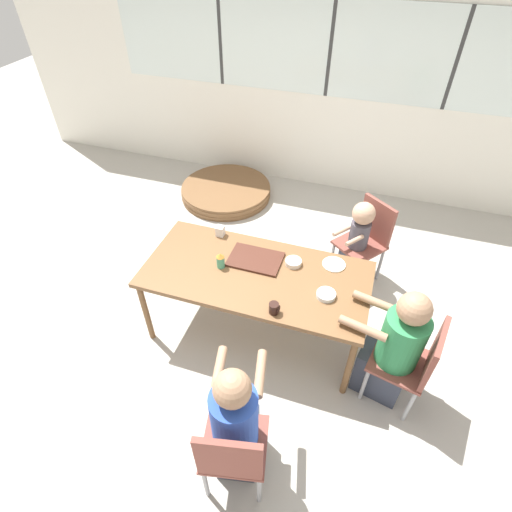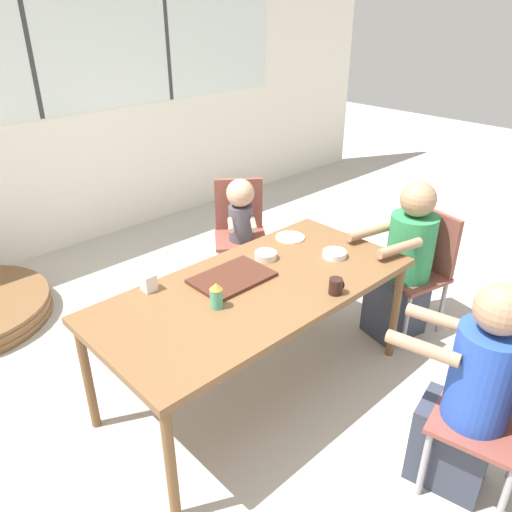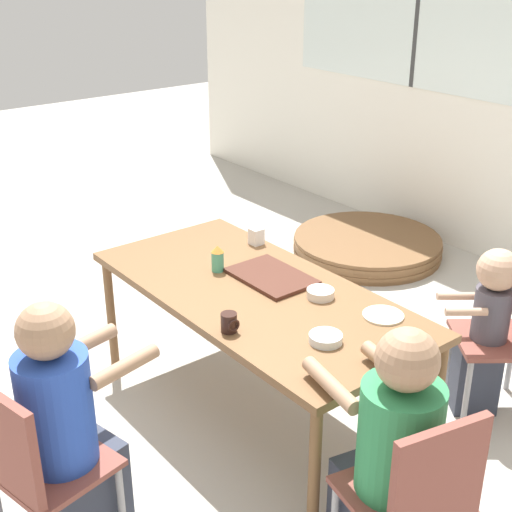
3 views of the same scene
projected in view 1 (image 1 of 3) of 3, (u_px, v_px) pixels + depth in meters
ground_plane at (256, 328)px, 3.66m from camera, size 16.00×16.00×0.00m
wall_back_with_windows at (328, 75)px, 4.59m from camera, size 8.40×0.08×2.80m
dining_table at (256, 278)px, 3.22m from camera, size 1.81×0.86×0.71m
chair_for_woman_green_shirt at (232, 453)px, 2.35m from camera, size 0.47×0.47×0.85m
chair_for_man_blue_shirt at (416, 360)px, 2.83m from camera, size 0.48×0.48×0.85m
chair_for_toddler at (368, 235)px, 3.88m from camera, size 0.56×0.56×0.85m
person_woman_green_shirt at (236, 425)px, 2.47m from camera, size 0.39×0.56×1.11m
person_man_blue_shirt at (392, 350)px, 2.89m from camera, size 0.60×0.41×1.09m
person_toddler at (356, 243)px, 3.83m from camera, size 0.35×0.38×0.92m
food_tray_dark at (255, 259)px, 3.29m from camera, size 0.43×0.30×0.02m
coffee_mug at (274, 308)px, 2.85m from camera, size 0.08×0.07×0.09m
sippy_cup at (220, 260)px, 3.19m from camera, size 0.07×0.07×0.14m
milk_carton_small at (220, 231)px, 3.51m from camera, size 0.07×0.07×0.09m
bowl_white_shallow at (293, 262)px, 3.25m from camera, size 0.13×0.13×0.04m
bowl_cereal at (326, 295)px, 2.99m from camera, size 0.14×0.14×0.04m
plate_tortillas at (334, 264)px, 3.25m from camera, size 0.19×0.19×0.01m
folded_table_stack at (226, 191)px, 5.24m from camera, size 1.16×1.16×0.15m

